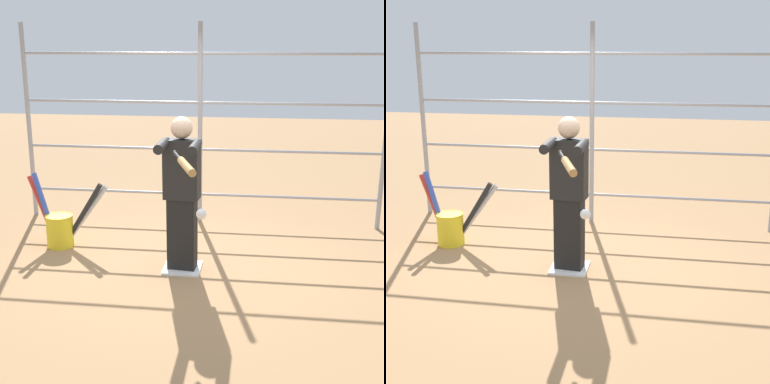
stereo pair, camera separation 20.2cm
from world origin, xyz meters
TOP-DOWN VIEW (x-y plane):
  - ground_plane at (0.00, 0.00)m, footprint 24.00×24.00m
  - home_plate at (0.00, 0.00)m, footprint 0.40×0.40m
  - fence_backstop at (0.00, -1.60)m, footprint 4.75×0.06m
  - batter at (0.00, 0.02)m, footprint 0.42×0.58m
  - baseball_bat_swinging at (-0.17, 0.95)m, footprint 0.33×0.87m
  - softball_in_flight at (-0.29, 0.73)m, footprint 0.10×0.10m
  - bat_bucket at (1.54, -0.49)m, footprint 1.01×0.34m

SIDE VIEW (x-z plane):
  - ground_plane at x=0.00m, z-range 0.00..0.00m
  - home_plate at x=0.00m, z-range 0.00..0.02m
  - bat_bucket at x=1.54m, z-range -0.19..0.69m
  - softball_in_flight at x=-0.29m, z-range 0.82..0.92m
  - batter at x=0.00m, z-range 0.07..1.72m
  - fence_backstop at x=0.00m, z-range 0.00..2.61m
  - baseball_bat_swinging at x=-0.17m, z-range 1.34..1.41m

